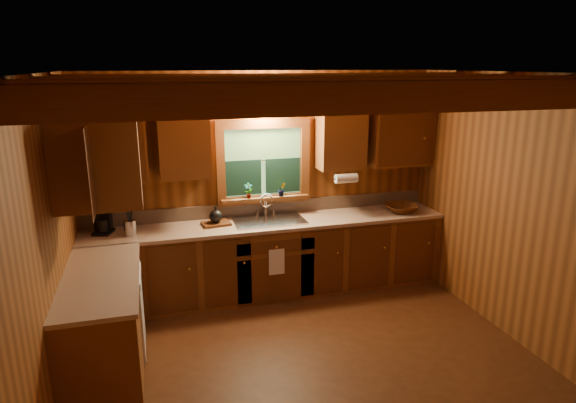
{
  "coord_description": "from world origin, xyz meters",
  "views": [
    {
      "loc": [
        -1.31,
        -3.8,
        2.67
      ],
      "look_at": [
        0.0,
        0.8,
        1.35
      ],
      "focal_mm": 31.13,
      "sensor_mm": 36.0,
      "label": 1
    }
  ],
  "objects_px": {
    "sink": "(269,225)",
    "coffee_maker": "(102,219)",
    "cutting_board": "(216,224)",
    "wicker_basket": "(401,208)"
  },
  "relations": [
    {
      "from": "sink",
      "to": "cutting_board",
      "type": "distance_m",
      "value": 0.62
    },
    {
      "from": "coffee_maker",
      "to": "sink",
      "type": "bearing_deg",
      "value": 15.17
    },
    {
      "from": "sink",
      "to": "coffee_maker",
      "type": "bearing_deg",
      "value": 177.11
    },
    {
      "from": "wicker_basket",
      "to": "coffee_maker",
      "type": "bearing_deg",
      "value": 177.09
    },
    {
      "from": "sink",
      "to": "wicker_basket",
      "type": "distance_m",
      "value": 1.66
    },
    {
      "from": "coffee_maker",
      "to": "wicker_basket",
      "type": "bearing_deg",
      "value": 15.14
    },
    {
      "from": "wicker_basket",
      "to": "cutting_board",
      "type": "bearing_deg",
      "value": 177.13
    },
    {
      "from": "coffee_maker",
      "to": "wicker_basket",
      "type": "xyz_separation_m",
      "value": [
        3.49,
        -0.18,
        -0.11
      ]
    },
    {
      "from": "coffee_maker",
      "to": "cutting_board",
      "type": "relative_size",
      "value": 1.03
    },
    {
      "from": "coffee_maker",
      "to": "wicker_basket",
      "type": "height_order",
      "value": "coffee_maker"
    }
  ]
}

